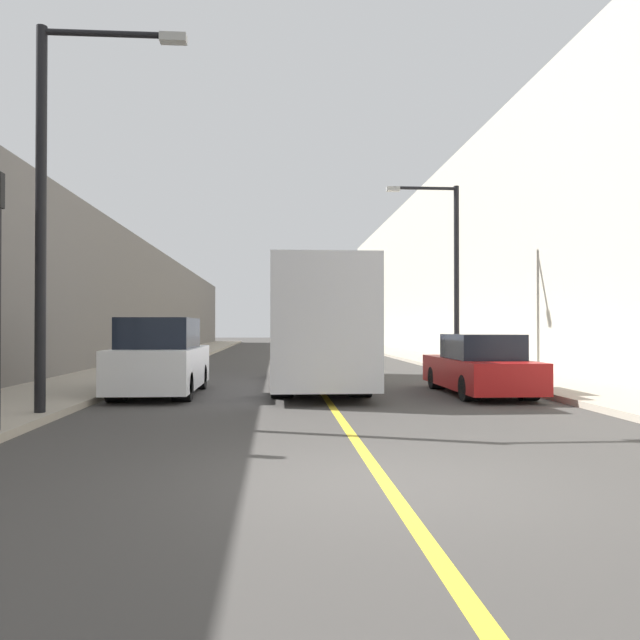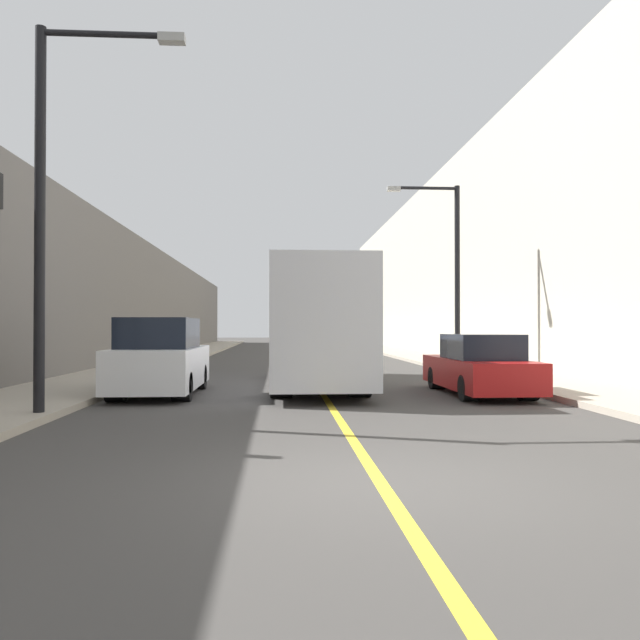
{
  "view_description": "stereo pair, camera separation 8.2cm",
  "coord_description": "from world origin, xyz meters",
  "px_view_note": "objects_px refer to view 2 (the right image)",
  "views": [
    {
      "loc": [
        -1.2,
        -6.84,
        1.72
      ],
      "look_at": [
        0.07,
        11.42,
        1.94
      ],
      "focal_mm": 35.0,
      "sensor_mm": 36.0,
      "label": 1
    },
    {
      "loc": [
        -1.12,
        -6.84,
        1.72
      ],
      "look_at": [
        0.07,
        11.42,
        1.94
      ],
      "focal_mm": 35.0,
      "sensor_mm": 36.0,
      "label": 2
    }
  ],
  "objects_px": {
    "car_right_near": "(479,367)",
    "street_lamp_right": "(450,263)",
    "bus": "(314,325)",
    "parked_suv_left": "(160,360)",
    "street_lamp_left": "(54,190)"
  },
  "relations": [
    {
      "from": "street_lamp_left",
      "to": "street_lamp_right",
      "type": "xyz_separation_m",
      "value": [
        10.65,
        11.2,
        -0.14
      ]
    },
    {
      "from": "street_lamp_left",
      "to": "parked_suv_left",
      "type": "bearing_deg",
      "value": 73.96
    },
    {
      "from": "bus",
      "to": "car_right_near",
      "type": "xyz_separation_m",
      "value": [
        4.1,
        -2.79,
        -1.11
      ]
    },
    {
      "from": "parked_suv_left",
      "to": "street_lamp_left",
      "type": "bearing_deg",
      "value": -106.04
    },
    {
      "from": "bus",
      "to": "parked_suv_left",
      "type": "distance_m",
      "value": 4.78
    },
    {
      "from": "parked_suv_left",
      "to": "car_right_near",
      "type": "bearing_deg",
      "value": -2.69
    },
    {
      "from": "bus",
      "to": "car_right_near",
      "type": "height_order",
      "value": "bus"
    },
    {
      "from": "bus",
      "to": "parked_suv_left",
      "type": "bearing_deg",
      "value": -149.14
    },
    {
      "from": "car_right_near",
      "to": "street_lamp_left",
      "type": "bearing_deg",
      "value": -158.04
    },
    {
      "from": "parked_suv_left",
      "to": "street_lamp_left",
      "type": "relative_size",
      "value": 0.64
    },
    {
      "from": "bus",
      "to": "street_lamp_left",
      "type": "distance_m",
      "value": 8.74
    },
    {
      "from": "parked_suv_left",
      "to": "street_lamp_left",
      "type": "height_order",
      "value": "street_lamp_left"
    },
    {
      "from": "car_right_near",
      "to": "street_lamp_right",
      "type": "relative_size",
      "value": 0.69
    },
    {
      "from": "parked_suv_left",
      "to": "car_right_near",
      "type": "xyz_separation_m",
      "value": [
        8.13,
        -0.38,
        -0.2
      ]
    },
    {
      "from": "street_lamp_left",
      "to": "bus",
      "type": "bearing_deg",
      "value": 51.45
    }
  ]
}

